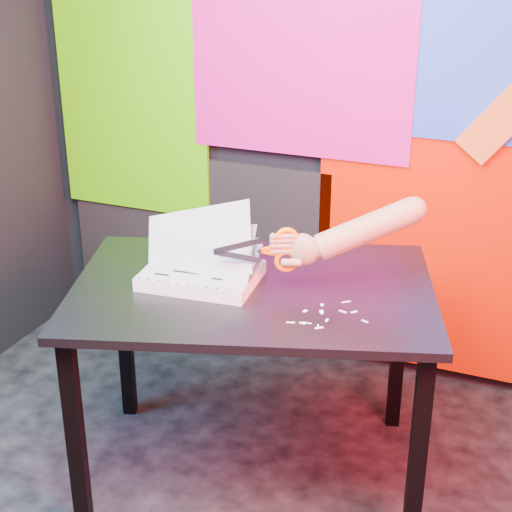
% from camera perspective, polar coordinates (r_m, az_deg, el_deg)
% --- Properties ---
extents(room, '(3.01, 3.01, 2.71)m').
position_cam_1_polar(room, '(1.85, -4.50, 7.08)').
color(room, black).
rests_on(room, ground).
extents(backdrop, '(2.88, 0.05, 2.08)m').
position_cam_1_polar(backdrop, '(3.27, 8.32, 6.91)').
color(backdrop, red).
rests_on(backdrop, ground).
extents(work_table, '(1.38, 1.12, 0.75)m').
position_cam_1_polar(work_table, '(2.63, -0.24, -4.00)').
color(work_table, black).
rests_on(work_table, ground).
extents(printout_stack, '(0.43, 0.31, 0.28)m').
position_cam_1_polar(printout_stack, '(2.62, -4.02, -1.29)').
color(printout_stack, silver).
rests_on(printout_stack, work_table).
extents(scissors, '(0.25, 0.13, 0.15)m').
position_cam_1_polar(scissors, '(2.51, 1.79, 0.43)').
color(scissors, '#A3ACC5').
rests_on(scissors, printout_stack).
extents(hand_forearm, '(0.45, 0.25, 0.22)m').
position_cam_1_polar(hand_forearm, '(2.52, 7.27, 1.75)').
color(hand_forearm, '#A16D57').
rests_on(hand_forearm, work_table).
extents(paper_clippings, '(0.23, 0.22, 0.00)m').
position_cam_1_polar(paper_clippings, '(2.41, 5.06, -4.35)').
color(paper_clippings, white).
rests_on(paper_clippings, work_table).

